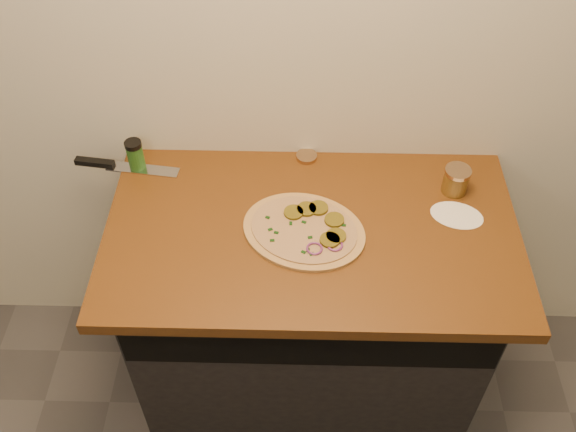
{
  "coord_description": "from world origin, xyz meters",
  "views": [
    {
      "loc": [
        -0.04,
        0.18,
        2.28
      ],
      "look_at": [
        -0.07,
        1.42,
        0.95
      ],
      "focal_mm": 40.0,
      "sensor_mm": 36.0,
      "label": 1
    }
  ],
  "objects_px": {
    "chefs_knife": "(117,166)",
    "salsa_jar": "(456,180)",
    "spice_shaker": "(135,155)",
    "pizza": "(305,230)"
  },
  "relations": [
    {
      "from": "pizza",
      "to": "chefs_knife",
      "type": "height_order",
      "value": "pizza"
    },
    {
      "from": "pizza",
      "to": "chefs_knife",
      "type": "xyz_separation_m",
      "value": [
        -0.6,
        0.26,
        -0.0
      ]
    },
    {
      "from": "spice_shaker",
      "to": "pizza",
      "type": "bearing_deg",
      "value": -25.94
    },
    {
      "from": "chefs_knife",
      "to": "salsa_jar",
      "type": "xyz_separation_m",
      "value": [
        1.05,
        -0.08,
        0.04
      ]
    },
    {
      "from": "pizza",
      "to": "chefs_knife",
      "type": "relative_size",
      "value": 1.34
    },
    {
      "from": "salsa_jar",
      "to": "spice_shaker",
      "type": "xyz_separation_m",
      "value": [
        -0.98,
        0.08,
        0.01
      ]
    },
    {
      "from": "pizza",
      "to": "spice_shaker",
      "type": "xyz_separation_m",
      "value": [
        -0.53,
        0.26,
        0.04
      ]
    },
    {
      "from": "pizza",
      "to": "chefs_knife",
      "type": "bearing_deg",
      "value": 156.53
    },
    {
      "from": "salsa_jar",
      "to": "spice_shaker",
      "type": "height_order",
      "value": "spice_shaker"
    },
    {
      "from": "pizza",
      "to": "salsa_jar",
      "type": "relative_size",
      "value": 5.24
    }
  ]
}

